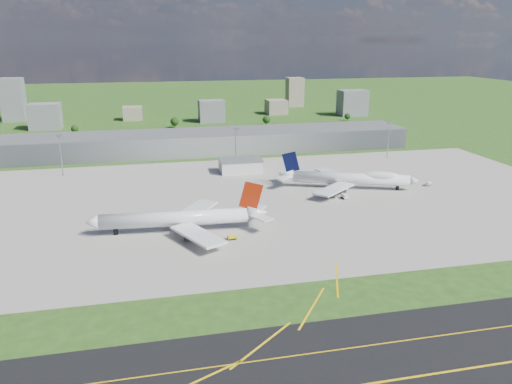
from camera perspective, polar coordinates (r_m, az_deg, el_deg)
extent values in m
plane|color=#264B17|center=(367.29, -4.80, 4.15)|extent=(1400.00, 1400.00, 0.00)
cube|color=gray|center=(264.50, 0.67, -0.89)|extent=(360.00, 190.00, 0.08)
cube|color=gray|center=(380.29, -5.15, 5.73)|extent=(300.00, 42.00, 15.00)
cube|color=silver|center=(319.89, -1.80, 3.01)|extent=(26.00, 16.00, 8.00)
cylinder|color=gray|center=(331.37, -21.40, 3.84)|extent=(0.70, 0.70, 25.00)
cube|color=gray|center=(328.96, -21.64, 6.00)|extent=(3.50, 2.00, 1.20)
cylinder|color=gray|center=(332.37, -2.30, 5.04)|extent=(0.70, 0.70, 25.00)
cube|color=gray|center=(329.96, -2.33, 7.21)|extent=(3.50, 2.00, 1.20)
cylinder|color=gray|center=(367.87, 14.89, 5.65)|extent=(0.70, 0.70, 25.00)
cube|color=gray|center=(365.70, 15.04, 7.61)|extent=(3.50, 2.00, 1.20)
cylinder|color=white|center=(222.07, -9.28, -3.01)|extent=(64.83, 11.23, 6.67)
cone|color=white|center=(225.55, -18.22, -3.35)|extent=(6.02, 7.05, 6.67)
cone|color=white|center=(224.01, 0.14, -2.36)|extent=(9.35, 7.29, 6.67)
cube|color=maroon|center=(222.83, -9.82, -3.53)|extent=(52.97, 6.48, 1.45)
cube|color=white|center=(207.94, -6.66, -4.89)|extent=(21.65, 30.39, 1.00)
cube|color=white|center=(237.69, -6.95, -2.07)|extent=(24.49, 29.57, 1.00)
cube|color=maroon|center=(221.11, -0.57, -0.43)|extent=(11.09, 1.34, 13.44)
cylinder|color=#38383D|center=(212.57, -7.42, -5.04)|extent=(6.35, 3.98, 3.56)
cylinder|color=#38383D|center=(234.41, -7.56, -2.92)|extent=(6.35, 3.98, 3.56)
cube|color=black|center=(219.00, -7.48, -4.54)|extent=(1.87, 1.46, 2.78)
cube|color=black|center=(228.35, -7.54, -3.63)|extent=(1.87, 1.46, 2.78)
cube|color=black|center=(225.70, -15.74, -4.39)|extent=(1.87, 1.46, 2.78)
cylinder|color=white|center=(288.45, 10.75, 1.52)|extent=(63.34, 28.72, 6.51)
cone|color=white|center=(292.61, 17.64, 1.23)|extent=(7.19, 7.93, 6.51)
cone|color=white|center=(288.45, 3.45, 1.97)|extent=(10.14, 9.03, 6.51)
cube|color=navy|center=(289.12, 11.14, 1.12)|extent=(51.01, 21.04, 1.37)
ellipsoid|color=white|center=(289.42, 14.12, 1.75)|extent=(21.81, 13.34, 5.86)
cube|color=white|center=(303.95, 8.82, 2.04)|extent=(14.25, 30.48, 0.95)
cube|color=white|center=(273.23, 8.90, 0.33)|extent=(28.59, 25.99, 0.95)
cube|color=#070B33|center=(286.39, 4.00, 3.43)|extent=(10.00, 4.13, 12.69)
cylinder|color=#38383D|center=(298.33, 9.58, 1.32)|extent=(6.59, 5.16, 3.36)
cylinder|color=#38383D|center=(308.30, 8.40, 1.89)|extent=(6.59, 5.16, 3.36)
cylinder|color=#38383D|center=(280.16, 9.68, 0.29)|extent=(6.59, 5.16, 3.36)
cylinder|color=#38383D|center=(269.92, 8.45, -0.30)|extent=(6.59, 5.16, 3.36)
cube|color=black|center=(293.90, 9.43, 0.97)|extent=(2.01, 1.77, 2.63)
cube|color=black|center=(284.82, 9.48, 0.45)|extent=(2.01, 1.77, 2.63)
cube|color=black|center=(292.34, 15.84, 0.46)|extent=(2.01, 1.77, 2.63)
cube|color=#D9C20C|center=(212.61, -2.74, -5.15)|extent=(3.93, 2.53, 1.49)
cube|color=black|center=(212.89, -2.74, -5.33)|extent=(3.39, 2.57, 0.70)
cube|color=silver|center=(269.97, 10.07, -0.46)|extent=(2.39, 4.86, 2.08)
cube|color=black|center=(270.28, 10.06, -0.68)|extent=(2.44, 4.16, 0.70)
cube|color=silver|center=(306.38, 19.11, 0.92)|extent=(4.57, 4.18, 1.89)
cube|color=black|center=(306.62, 19.09, 0.75)|extent=(4.13, 3.86, 0.70)
cube|color=slate|center=(517.94, -22.96, 7.97)|extent=(28.00, 22.00, 24.00)
cube|color=gray|center=(550.14, -13.91, 8.73)|extent=(20.00, 18.00, 14.00)
cube|color=slate|center=(524.17, -5.11, 9.21)|extent=(26.00, 20.00, 22.00)
cube|color=gray|center=(579.02, 2.33, 9.70)|extent=(22.00, 24.00, 16.00)
cube|color=slate|center=(576.29, 10.95, 9.98)|extent=(30.00, 22.00, 28.00)
cube|color=slate|center=(583.21, -26.00, 9.47)|extent=(22.00, 20.00, 44.00)
cube|color=gray|center=(646.17, 4.45, 11.31)|extent=(20.00, 18.00, 36.00)
cylinder|color=#382314|center=(480.70, -19.97, 6.42)|extent=(0.70, 0.70, 3.00)
sphere|color=black|center=(480.15, -20.01, 6.81)|extent=(6.75, 6.75, 6.75)
cylinder|color=#382314|center=(492.23, -9.27, 7.47)|extent=(0.70, 0.70, 3.60)
sphere|color=black|center=(491.60, -9.29, 7.94)|extent=(8.10, 8.10, 8.10)
cylinder|color=#382314|center=(500.62, 1.19, 7.83)|extent=(0.70, 0.70, 3.40)
sphere|color=black|center=(500.03, 1.20, 8.27)|extent=(7.65, 7.65, 7.65)
cylinder|color=#382314|center=(538.25, 10.38, 8.18)|extent=(0.70, 0.70, 2.80)
sphere|color=black|center=(537.79, 10.40, 8.51)|extent=(6.30, 6.30, 6.30)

